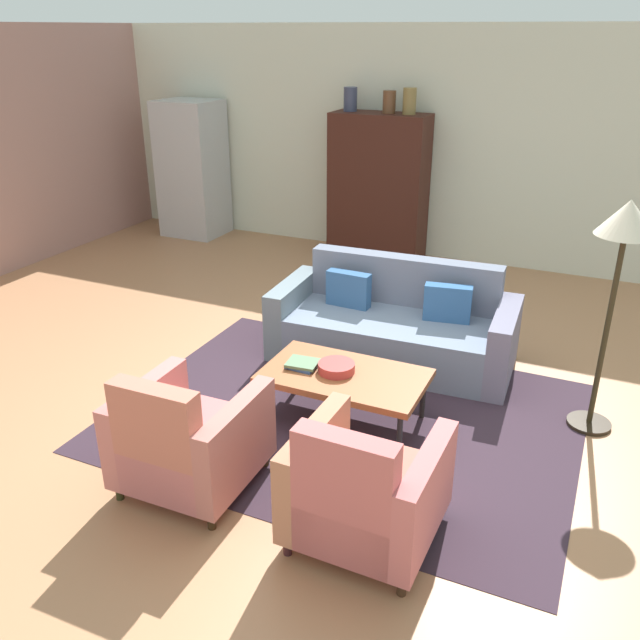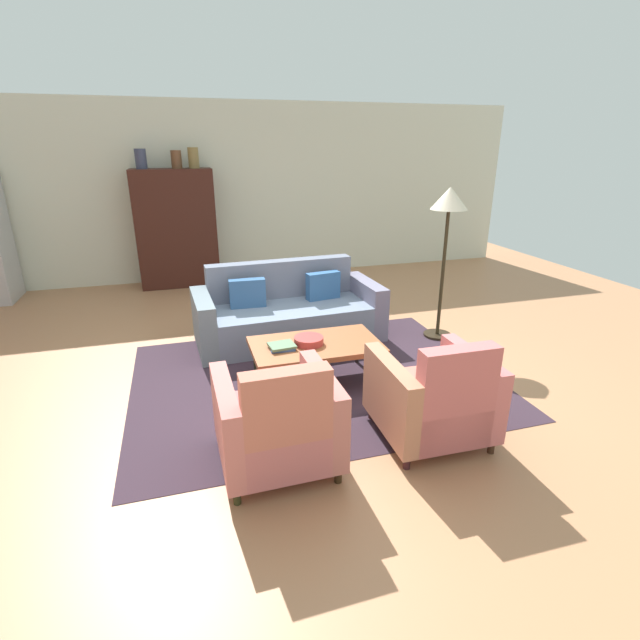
% 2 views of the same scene
% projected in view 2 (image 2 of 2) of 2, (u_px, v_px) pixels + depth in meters
% --- Properties ---
extents(ground_plane, '(11.78, 11.78, 0.00)m').
position_uv_depth(ground_plane, '(302.00, 386.00, 4.48)').
color(ground_plane, '#B27A53').
extents(wall_back, '(9.82, 0.12, 2.80)m').
position_uv_depth(wall_back, '(237.00, 192.00, 7.81)').
color(wall_back, silver).
rests_on(wall_back, ground).
extents(area_rug, '(3.40, 2.60, 0.01)m').
position_uv_depth(area_rug, '(314.00, 379.00, 4.61)').
color(area_rug, '#342530').
rests_on(area_rug, ground).
extents(couch, '(2.14, 1.00, 0.86)m').
position_uv_depth(couch, '(287.00, 314.00, 5.53)').
color(couch, slate).
rests_on(couch, ground).
extents(coffee_table, '(1.20, 0.70, 0.40)m').
position_uv_depth(coffee_table, '(316.00, 347.00, 4.44)').
color(coffee_table, black).
rests_on(coffee_table, ground).
extents(armchair_left, '(0.81, 0.81, 0.88)m').
position_uv_depth(armchair_left, '(278.00, 425.00, 3.24)').
color(armchair_left, '#302911').
rests_on(armchair_left, ground).
extents(armchair_right, '(0.81, 0.81, 0.88)m').
position_uv_depth(armchair_right, '(435.00, 400.00, 3.55)').
color(armchair_right, '#381E1E').
rests_on(armchair_right, ground).
extents(fruit_bowl, '(0.27, 0.27, 0.07)m').
position_uv_depth(fruit_bowl, '(309.00, 341.00, 4.39)').
color(fruit_bowl, '#B23935').
rests_on(fruit_bowl, coffee_table).
extents(book_stack, '(0.25, 0.22, 0.04)m').
position_uv_depth(book_stack, '(282.00, 346.00, 4.30)').
color(book_stack, '#335590').
rests_on(book_stack, coffee_table).
extents(cabinet, '(1.20, 0.51, 1.80)m').
position_uv_depth(cabinet, '(177.00, 229.00, 7.41)').
color(cabinet, '#3D1B14').
rests_on(cabinet, ground).
extents(vase_tall, '(0.16, 0.16, 0.28)m').
position_uv_depth(vase_tall, '(141.00, 159.00, 6.93)').
color(vase_tall, '#373C56').
rests_on(vase_tall, cabinet).
extents(vase_round, '(0.16, 0.16, 0.26)m').
position_uv_depth(vase_round, '(176.00, 159.00, 7.07)').
color(vase_round, brown).
rests_on(vase_round, cabinet).
extents(vase_small, '(0.16, 0.16, 0.30)m').
position_uv_depth(vase_small, '(193.00, 158.00, 7.13)').
color(vase_small, olive).
rests_on(vase_small, cabinet).
extents(floor_lamp, '(0.40, 0.40, 1.72)m').
position_uv_depth(floor_lamp, '(448.00, 213.00, 5.14)').
color(floor_lamp, black).
rests_on(floor_lamp, ground).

